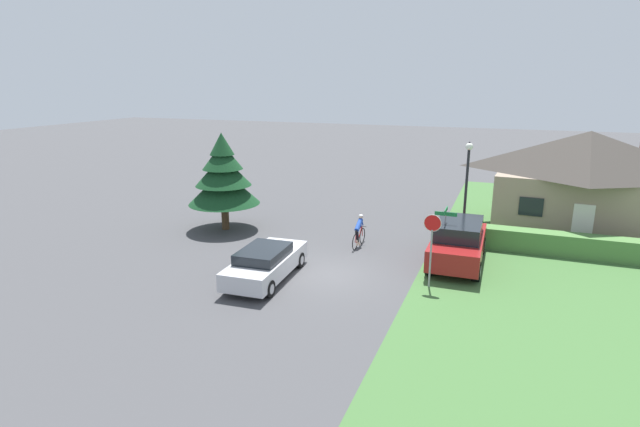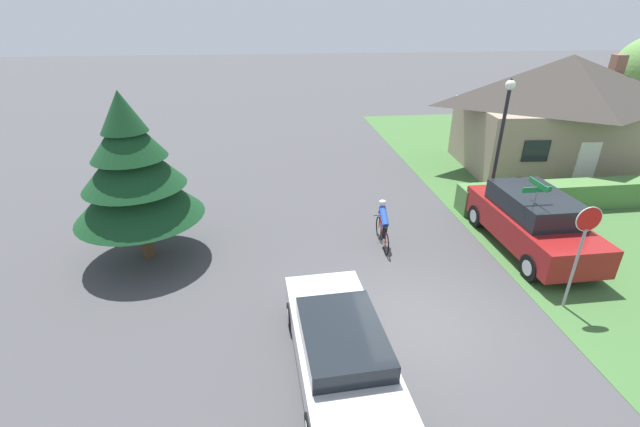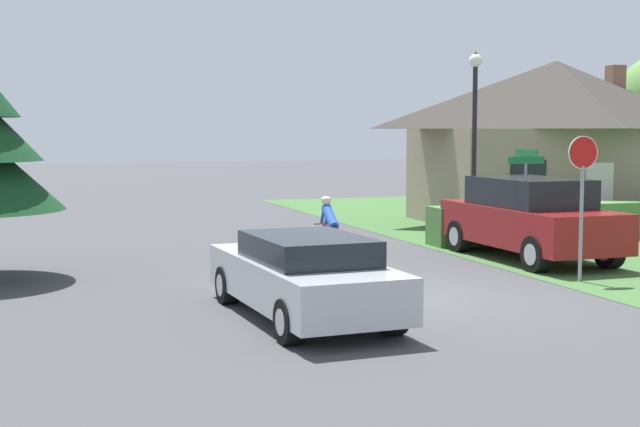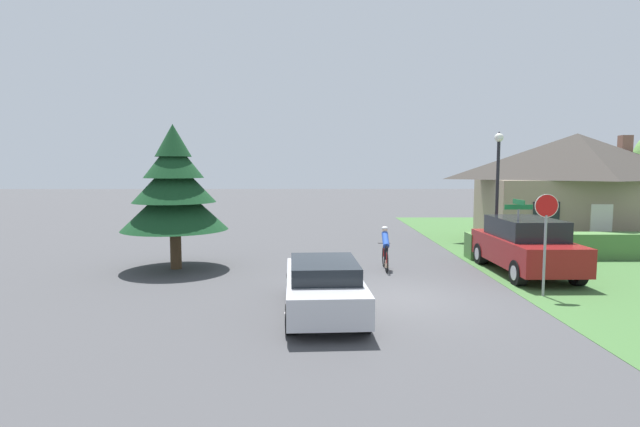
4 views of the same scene
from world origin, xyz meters
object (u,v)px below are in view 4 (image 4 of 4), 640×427
at_px(parked_suv_right, 525,246).
at_px(stop_sign, 546,226).
at_px(cyclist, 385,249).
at_px(street_name_sign, 518,223).
at_px(cottage_house, 575,186).
at_px(sedan_left_lane, 323,286).
at_px(conifer_tall_near, 174,189).
at_px(street_lamp, 498,177).

xyz_separation_m(parked_suv_right, stop_sign, (-0.70, -2.95, 1.01)).
relative_size(cyclist, street_name_sign, 0.72).
height_order(cottage_house, stop_sign, cottage_house).
relative_size(sedan_left_lane, stop_sign, 1.66).
xyz_separation_m(cottage_house, parked_suv_right, (-5.38, -7.21, -1.73)).
distance_m(cottage_house, cyclist, 12.05).
bearing_deg(stop_sign, parked_suv_right, -101.60).
bearing_deg(cottage_house, sedan_left_lane, -132.07).
xyz_separation_m(sedan_left_lane, conifer_tall_near, (-5.11, 5.39, 2.12)).
relative_size(stop_sign, street_name_sign, 1.12).
height_order(street_lamp, street_name_sign, street_lamp).
xyz_separation_m(street_lamp, conifer_tall_near, (-11.89, -1.67, -0.41)).
bearing_deg(sedan_left_lane, street_name_sign, -61.51).
relative_size(street_lamp, conifer_tall_near, 0.97).
height_order(cottage_house, parked_suv_right, cottage_house).
distance_m(sedan_left_lane, parked_suv_right, 8.15).
xyz_separation_m(cottage_house, sedan_left_lane, (-12.19, -11.68, -2.01)).
height_order(sedan_left_lane, conifer_tall_near, conifer_tall_near).
bearing_deg(street_lamp, conifer_tall_near, -172.02).
distance_m(parked_suv_right, conifer_tall_near, 12.11).
distance_m(cottage_house, stop_sign, 11.87).
bearing_deg(cottage_house, street_name_sign, -122.76).
relative_size(cyclist, stop_sign, 0.64).
relative_size(parked_suv_right, street_name_sign, 1.95).
xyz_separation_m(street_lamp, street_name_sign, (-0.48, -3.22, -1.44)).
distance_m(sedan_left_lane, street_name_sign, 7.46).
xyz_separation_m(sedan_left_lane, stop_sign, (6.11, 1.51, 1.29)).
height_order(cottage_house, sedan_left_lane, cottage_house).
bearing_deg(cyclist, street_lamp, -65.34).
bearing_deg(conifer_tall_near, street_lamp, 7.98).
distance_m(cottage_house, parked_suv_right, 9.16).
height_order(sedan_left_lane, cyclist, cyclist).
relative_size(cottage_house, parked_suv_right, 1.87).
bearing_deg(cyclist, conifer_tall_near, 90.37).
xyz_separation_m(sedan_left_lane, cyclist, (2.24, 5.17, 0.05)).
bearing_deg(cottage_house, stop_sign, -116.71).
height_order(stop_sign, street_name_sign, stop_sign).
distance_m(parked_suv_right, stop_sign, 3.20).
bearing_deg(sedan_left_lane, conifer_tall_near, 40.60).
relative_size(cyclist, parked_suv_right, 0.37).
bearing_deg(cyclist, stop_sign, -131.36).
height_order(sedan_left_lane, street_lamp, street_lamp).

